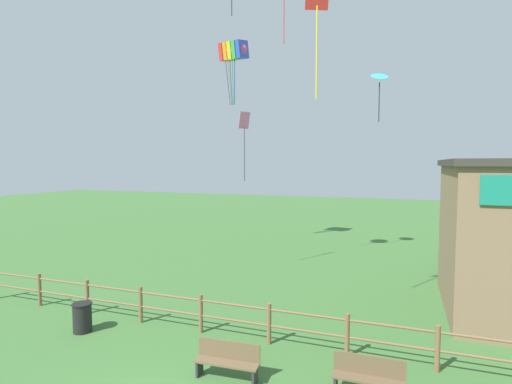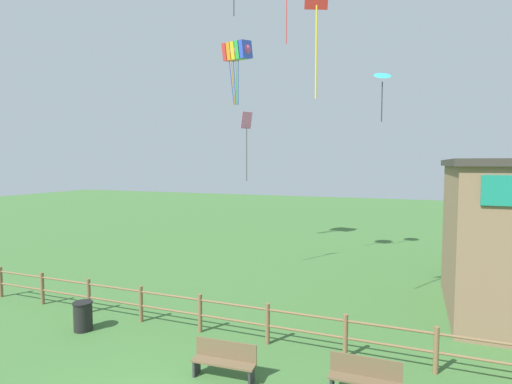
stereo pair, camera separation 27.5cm
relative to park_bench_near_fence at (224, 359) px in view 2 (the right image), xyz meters
name	(u,v)px [view 2 (the right image)]	position (x,y,z in m)	size (l,w,h in m)	color
wooden_fence	(233,316)	(-0.81, 2.23, 0.22)	(21.27, 0.14, 1.26)	brown
park_bench_near_fence	(224,359)	(0.00, 0.00, 0.00)	(1.70, 0.50, 0.93)	brown
park_bench_by_building	(365,377)	(3.46, 0.46, 0.00)	(1.68, 0.43, 0.93)	brown
trash_bin	(83,316)	(-5.64, 0.92, -0.01)	(0.64, 0.64, 0.95)	black
kite_rainbow_parafoil	(237,51)	(-6.31, 14.84, 12.18)	(2.15, 1.60, 4.03)	#E54C8C
kite_cyan_delta	(382,78)	(2.91, 10.92, 9.02)	(0.99, 0.94, 2.39)	#2DB2C6
kite_pink_diamond	(247,134)	(-3.34, 9.36, 6.47)	(0.48, 0.60, 3.41)	pink
kite_red_diamond	(317,11)	(1.41, 3.86, 9.82)	(0.79, 0.55, 3.84)	red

